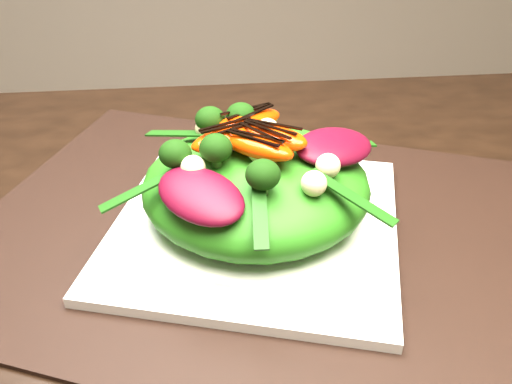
{
  "coord_description": "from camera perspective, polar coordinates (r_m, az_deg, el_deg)",
  "views": [
    {
      "loc": [
        0.18,
        -0.33,
        1.07
      ],
      "look_at": [
        0.22,
        0.08,
        0.8
      ],
      "focal_mm": 38.0,
      "sensor_mm": 36.0,
      "label": 1
    }
  ],
  "objects": [
    {
      "name": "placemat",
      "position": [
        0.52,
        -0.0,
        -3.98
      ],
      "size": [
        0.64,
        0.57,
        0.0
      ],
      "primitive_type": "cube",
      "rotation": [
        0.0,
        0.0,
        -0.38
      ],
      "color": "black",
      "rests_on": "dining_table"
    },
    {
      "name": "plate_base",
      "position": [
        0.51,
        -0.0,
        -3.35
      ],
      "size": [
        0.32,
        0.32,
        0.01
      ],
      "primitive_type": "cube",
      "rotation": [
        0.0,
        0.0,
        -0.28
      ],
      "color": "silver",
      "rests_on": "placemat"
    },
    {
      "name": "salad_bowl",
      "position": [
        0.51,
        -0.0,
        -2.17
      ],
      "size": [
        0.26,
        0.26,
        0.02
      ],
      "primitive_type": "cylinder",
      "rotation": [
        0.0,
        0.0,
        -0.24
      ],
      "color": "white",
      "rests_on": "plate_base"
    },
    {
      "name": "lettuce_mound",
      "position": [
        0.49,
        -0.0,
        0.82
      ],
      "size": [
        0.24,
        0.24,
        0.07
      ],
      "primitive_type": "ellipsoid",
      "rotation": [
        0.0,
        0.0,
        -0.16
      ],
      "color": "#2E7A16",
      "rests_on": "salad_bowl"
    },
    {
      "name": "radicchio_leaf",
      "position": [
        0.48,
        8.24,
        4.74
      ],
      "size": [
        0.1,
        0.08,
        0.02
      ],
      "primitive_type": "ellipsoid",
      "rotation": [
        0.0,
        0.0,
        0.53
      ],
      "color": "#4A0817",
      "rests_on": "lettuce_mound"
    },
    {
      "name": "orange_segment",
      "position": [
        0.5,
        -2.13,
        6.95
      ],
      "size": [
        0.07,
        0.03,
        0.02
      ],
      "primitive_type": "ellipsoid",
      "rotation": [
        0.0,
        0.0,
        -0.03
      ],
      "color": "#F53204",
      "rests_on": "lettuce_mound"
    },
    {
      "name": "broccoli_floret",
      "position": [
        0.5,
        -7.21,
        7.28
      ],
      "size": [
        0.04,
        0.04,
        0.04
      ],
      "primitive_type": "sphere",
      "rotation": [
        0.0,
        0.0,
        -0.13
      ],
      "color": "black",
      "rests_on": "lettuce_mound"
    },
    {
      "name": "macadamia_nut",
      "position": [
        0.43,
        5.53,
        2.32
      ],
      "size": [
        0.02,
        0.02,
        0.02
      ],
      "primitive_type": "sphere",
      "rotation": [
        0.0,
        0.0,
        0.15
      ],
      "color": "beige",
      "rests_on": "lettuce_mound"
    },
    {
      "name": "balsamic_drizzle",
      "position": [
        0.49,
        -2.16,
        7.98
      ],
      "size": [
        0.04,
        0.0,
        0.0
      ],
      "primitive_type": "cube",
      "rotation": [
        0.0,
        0.0,
        -0.03
      ],
      "color": "black",
      "rests_on": "orange_segment"
    }
  ]
}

